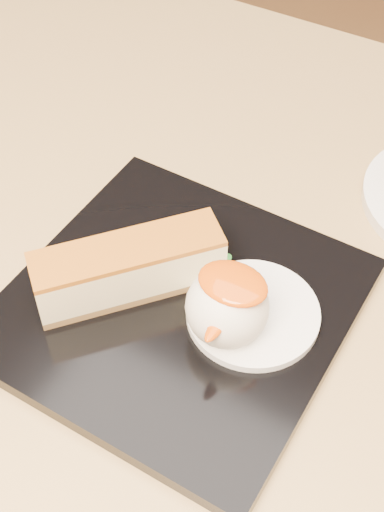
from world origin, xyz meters
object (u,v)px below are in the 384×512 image
Objects in this scene: ice_cream_scoop at (227,307)px; dessert_plate at (178,307)px; table at (164,419)px; cheesecake at (129,268)px.

dessert_plate is at bearing 172.87° from ice_cream_scoop.
ice_cream_scoop is at bearing -7.13° from dessert_plate.
table is 14.83× the size of ice_cream_scoop.
cheesecake reaches higher than table.
table is 3.64× the size of dessert_plate.
ice_cream_scoop is at bearing 1.40° from table.
dessert_plate is at bearing 26.16° from table.
dessert_plate is 4.08× the size of ice_cream_scoop.
table is 0.19m from cheesecake.
table is 0.20m from ice_cream_scoop.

